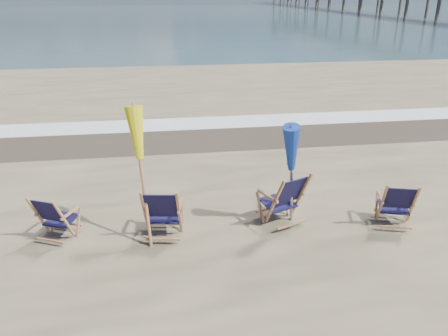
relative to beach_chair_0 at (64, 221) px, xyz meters
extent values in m
plane|color=#38575D|center=(2.82, 126.64, -0.45)|extent=(400.00, 400.00, 0.00)
cube|color=silver|center=(2.82, 6.94, -0.45)|extent=(200.00, 1.40, 0.01)
cube|color=#42362A|center=(2.82, 5.44, -0.45)|extent=(200.00, 2.60, 0.00)
cylinder|color=#AE774E|center=(1.35, -0.06, 0.71)|extent=(0.06, 0.06, 2.34)
cone|color=yellow|center=(1.35, -0.06, 1.41)|extent=(0.30, 0.30, 0.85)
cylinder|color=#A5A5AD|center=(3.91, 0.08, 0.55)|extent=(0.06, 0.06, 2.01)
cone|color=navy|center=(3.91, 0.08, 1.08)|extent=(0.30, 0.30, 0.85)
camera|label=1|loc=(1.72, -6.70, 3.57)|focal=35.00mm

